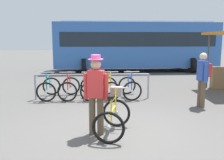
{
  "coord_description": "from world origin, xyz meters",
  "views": [
    {
      "loc": [
        -0.18,
        -5.39,
        2.06
      ],
      "look_at": [
        -0.02,
        1.08,
        1.0
      ],
      "focal_mm": 40.89,
      "sensor_mm": 36.0,
      "label": 1
    }
  ],
  "objects_px": {
    "racked_bike_yellow": "(110,87)",
    "racked_bike_blue": "(129,87)",
    "person_with_featured_bike": "(96,92)",
    "bus_distant": "(136,43)",
    "racked_bike_teal": "(49,88)",
    "racked_bike_orange": "(90,87)",
    "racked_bike_red": "(69,88)",
    "pedestrian_with_backpack": "(203,76)",
    "featured_bicycle": "(113,113)"
  },
  "relations": [
    {
      "from": "racked_bike_yellow",
      "to": "racked_bike_blue",
      "type": "height_order",
      "value": "same"
    },
    {
      "from": "racked_bike_blue",
      "to": "person_with_featured_bike",
      "type": "height_order",
      "value": "person_with_featured_bike"
    },
    {
      "from": "racked_bike_yellow",
      "to": "bus_distant",
      "type": "xyz_separation_m",
      "value": [
        1.78,
        7.44,
        1.37
      ]
    },
    {
      "from": "racked_bike_teal",
      "to": "racked_bike_blue",
      "type": "bearing_deg",
      "value": 1.49
    },
    {
      "from": "racked_bike_teal",
      "to": "racked_bike_orange",
      "type": "xyz_separation_m",
      "value": [
        1.4,
        0.04,
        0.0
      ]
    },
    {
      "from": "racked_bike_yellow",
      "to": "racked_bike_teal",
      "type": "bearing_deg",
      "value": -178.51
    },
    {
      "from": "racked_bike_yellow",
      "to": "racked_bike_orange",
      "type": "bearing_deg",
      "value": -178.51
    },
    {
      "from": "racked_bike_teal",
      "to": "racked_bike_orange",
      "type": "distance_m",
      "value": 1.4
    },
    {
      "from": "racked_bike_red",
      "to": "racked_bike_orange",
      "type": "distance_m",
      "value": 0.7
    },
    {
      "from": "racked_bike_orange",
      "to": "pedestrian_with_backpack",
      "type": "xyz_separation_m",
      "value": [
        3.48,
        -1.27,
        0.57
      ]
    },
    {
      "from": "racked_bike_teal",
      "to": "racked_bike_red",
      "type": "relative_size",
      "value": 1.01
    },
    {
      "from": "bus_distant",
      "to": "pedestrian_with_backpack",
      "type": "bearing_deg",
      "value": -83.46
    },
    {
      "from": "featured_bicycle",
      "to": "bus_distant",
      "type": "height_order",
      "value": "bus_distant"
    },
    {
      "from": "racked_bike_red",
      "to": "racked_bike_orange",
      "type": "height_order",
      "value": "same"
    },
    {
      "from": "racked_bike_teal",
      "to": "racked_bike_red",
      "type": "xyz_separation_m",
      "value": [
        0.7,
        0.02,
        0.0
      ]
    },
    {
      "from": "racked_bike_blue",
      "to": "bus_distant",
      "type": "height_order",
      "value": "bus_distant"
    },
    {
      "from": "racked_bike_yellow",
      "to": "racked_bike_blue",
      "type": "bearing_deg",
      "value": 1.49
    },
    {
      "from": "featured_bicycle",
      "to": "pedestrian_with_backpack",
      "type": "distance_m",
      "value": 3.5
    },
    {
      "from": "racked_bike_red",
      "to": "pedestrian_with_backpack",
      "type": "xyz_separation_m",
      "value": [
        4.18,
        -1.25,
        0.57
      ]
    },
    {
      "from": "racked_bike_orange",
      "to": "racked_bike_blue",
      "type": "height_order",
      "value": "same"
    },
    {
      "from": "racked_bike_teal",
      "to": "pedestrian_with_backpack",
      "type": "xyz_separation_m",
      "value": [
        4.88,
        -1.23,
        0.57
      ]
    },
    {
      "from": "racked_bike_blue",
      "to": "featured_bicycle",
      "type": "height_order",
      "value": "same"
    },
    {
      "from": "person_with_featured_bike",
      "to": "pedestrian_with_backpack",
      "type": "xyz_separation_m",
      "value": [
        3.12,
        2.18,
        -0.01
      ]
    },
    {
      "from": "racked_bike_orange",
      "to": "pedestrian_with_backpack",
      "type": "height_order",
      "value": "pedestrian_with_backpack"
    },
    {
      "from": "racked_bike_yellow",
      "to": "racked_bike_blue",
      "type": "relative_size",
      "value": 1.01
    },
    {
      "from": "racked_bike_teal",
      "to": "racked_bike_blue",
      "type": "xyz_separation_m",
      "value": [
        2.8,
        0.07,
        -0.0
      ]
    },
    {
      "from": "racked_bike_orange",
      "to": "person_with_featured_bike",
      "type": "height_order",
      "value": "person_with_featured_bike"
    },
    {
      "from": "racked_bike_red",
      "to": "person_with_featured_bike",
      "type": "bearing_deg",
      "value": -72.87
    },
    {
      "from": "racked_bike_yellow",
      "to": "racked_bike_blue",
      "type": "distance_m",
      "value": 0.7
    },
    {
      "from": "racked_bike_yellow",
      "to": "racked_bike_red",
      "type": "bearing_deg",
      "value": -178.51
    },
    {
      "from": "racked_bike_red",
      "to": "racked_bike_yellow",
      "type": "xyz_separation_m",
      "value": [
        1.4,
        0.04,
        -0.0
      ]
    },
    {
      "from": "racked_bike_yellow",
      "to": "racked_bike_blue",
      "type": "xyz_separation_m",
      "value": [
        0.7,
        0.02,
        0.0
      ]
    },
    {
      "from": "featured_bicycle",
      "to": "bus_distant",
      "type": "bearing_deg",
      "value": 80.82
    },
    {
      "from": "racked_bike_orange",
      "to": "racked_bike_blue",
      "type": "xyz_separation_m",
      "value": [
        1.4,
        0.04,
        -0.0
      ]
    },
    {
      "from": "racked_bike_red",
      "to": "pedestrian_with_backpack",
      "type": "height_order",
      "value": "pedestrian_with_backpack"
    },
    {
      "from": "featured_bicycle",
      "to": "pedestrian_with_backpack",
      "type": "xyz_separation_m",
      "value": [
        2.75,
        2.11,
        0.49
      ]
    },
    {
      "from": "bus_distant",
      "to": "racked_bike_yellow",
      "type": "bearing_deg",
      "value": -103.45
    },
    {
      "from": "racked_bike_blue",
      "to": "person_with_featured_bike",
      "type": "bearing_deg",
      "value": -106.65
    },
    {
      "from": "racked_bike_orange",
      "to": "person_with_featured_bike",
      "type": "xyz_separation_m",
      "value": [
        0.36,
        -3.45,
        0.58
      ]
    },
    {
      "from": "person_with_featured_bike",
      "to": "pedestrian_with_backpack",
      "type": "height_order",
      "value": "person_with_featured_bike"
    },
    {
      "from": "bus_distant",
      "to": "racked_bike_red",
      "type": "bearing_deg",
      "value": -113.04
    },
    {
      "from": "racked_bike_orange",
      "to": "bus_distant",
      "type": "height_order",
      "value": "bus_distant"
    },
    {
      "from": "racked_bike_teal",
      "to": "racked_bike_red",
      "type": "bearing_deg",
      "value": 1.49
    },
    {
      "from": "racked_bike_orange",
      "to": "racked_bike_teal",
      "type": "bearing_deg",
      "value": -178.51
    },
    {
      "from": "racked_bike_red",
      "to": "racked_bike_blue",
      "type": "height_order",
      "value": "same"
    },
    {
      "from": "racked_bike_blue",
      "to": "pedestrian_with_backpack",
      "type": "relative_size",
      "value": 0.7
    },
    {
      "from": "pedestrian_with_backpack",
      "to": "bus_distant",
      "type": "bearing_deg",
      "value": 96.54
    },
    {
      "from": "racked_bike_red",
      "to": "person_with_featured_bike",
      "type": "xyz_separation_m",
      "value": [
        1.06,
        -3.43,
        0.58
      ]
    },
    {
      "from": "racked_bike_orange",
      "to": "featured_bicycle",
      "type": "xyz_separation_m",
      "value": [
        0.73,
        -3.38,
        0.08
      ]
    },
    {
      "from": "racked_bike_blue",
      "to": "person_with_featured_bike",
      "type": "xyz_separation_m",
      "value": [
        -1.04,
        -3.48,
        0.58
      ]
    }
  ]
}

